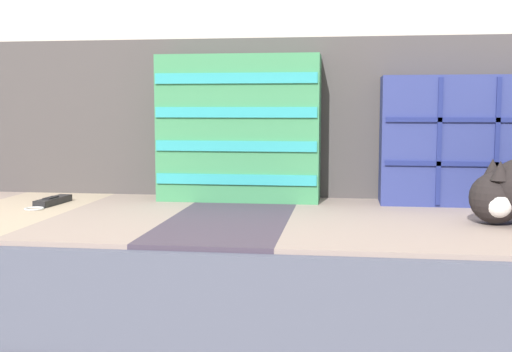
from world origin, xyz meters
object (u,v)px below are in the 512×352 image
(couch, at_px, (236,292))
(game_remote_far, at_px, (52,201))
(throw_pillow_striped, at_px, (239,128))
(throw_pillow_quilted, at_px, (463,141))

(couch, relative_size, game_remote_far, 10.75)
(throw_pillow_striped, height_order, game_remote_far, throw_pillow_striped)
(couch, bearing_deg, throw_pillow_striped, 96.77)
(couch, distance_m, game_remote_far, 0.56)
(couch, xyz_separation_m, throw_pillow_quilted, (0.58, 0.22, 0.37))
(game_remote_far, bearing_deg, couch, -6.86)
(throw_pillow_quilted, relative_size, game_remote_far, 2.24)
(throw_pillow_quilted, xyz_separation_m, throw_pillow_striped, (-0.61, -0.00, 0.03))
(throw_pillow_quilted, relative_size, throw_pillow_striped, 0.97)
(throw_pillow_quilted, bearing_deg, throw_pillow_striped, -179.96)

